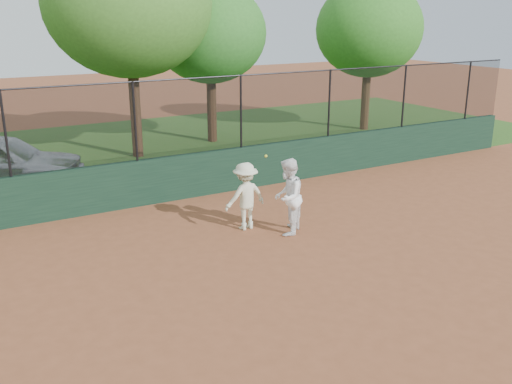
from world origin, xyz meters
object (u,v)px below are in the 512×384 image
player_second (288,197)px  tree_2 (129,4)px  tree_4 (369,29)px  tree_3 (210,33)px  player_main (245,196)px  parked_car (0,162)px

player_second → tree_2: 9.68m
tree_4 → tree_2: bearing=179.0°
player_second → tree_3: 10.48m
player_second → tree_4: 13.10m
tree_2 → tree_3: (3.30, 0.90, -1.01)m
player_second → tree_4: tree_4 is taller
player_second → tree_3: tree_3 is taller
player_second → tree_2: bearing=-130.4°
tree_2 → tree_4: (9.98, -0.18, -0.93)m
tree_3 → tree_2: bearing=-164.7°
tree_3 → tree_4: 6.76m
player_main → tree_4: size_ratio=0.30×
parked_car → tree_2: tree_2 is taller
tree_4 → parked_car: bearing=-174.0°
parked_car → tree_4: 15.01m
player_second → player_main: bearing=-91.5°
player_second → parked_car: bearing=-97.9°
player_main → tree_3: 10.05m
parked_car → tree_2: size_ratio=0.61×
player_second → tree_2: tree_2 is taller
player_main → tree_2: (0.10, 7.97, 4.28)m
parked_car → player_main: (4.47, -6.27, 0.02)m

